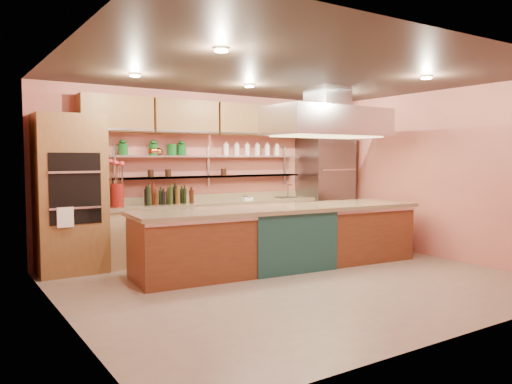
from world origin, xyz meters
TOP-DOWN VIEW (x-y plane):
  - floor at (0.00, 0.00)m, footprint 6.00×5.00m
  - ceiling at (0.00, 0.00)m, footprint 6.00×5.00m
  - wall_back at (0.00, 2.50)m, footprint 6.00×0.04m
  - wall_front at (0.00, -2.50)m, footprint 6.00×0.04m
  - wall_left at (-3.00, 0.00)m, footprint 0.04×5.00m
  - wall_right at (3.00, 0.00)m, footprint 0.04×5.00m
  - oven_stack at (-2.45, 2.18)m, footprint 0.95×0.64m
  - refrigerator at (2.35, 2.14)m, footprint 0.95×0.72m
  - back_counter at (-0.05, 2.20)m, footprint 3.84×0.64m
  - wall_shelf_lower at (-0.05, 2.37)m, footprint 3.60×0.26m
  - wall_shelf_upper at (-0.05, 2.37)m, footprint 3.60×0.26m
  - upper_cabinets at (0.00, 2.32)m, footprint 4.60×0.36m
  - range_hood at (1.22, 0.79)m, footprint 2.00×1.00m
  - ceiling_downlights at (0.00, 0.20)m, footprint 4.00×2.80m
  - island at (0.32, 0.79)m, footprint 4.55×1.36m
  - flower_vase at (-1.78, 2.15)m, footprint 0.22×0.22m
  - oil_bottle_cluster at (-0.93, 2.15)m, footprint 0.88×0.34m
  - kitchen_scale at (0.55, 2.15)m, footprint 0.18×0.13m
  - bar_faucet at (1.52, 2.25)m, footprint 0.04×0.04m
  - copper_kettle at (-1.02, 2.37)m, footprint 0.18×0.18m
  - green_canister at (-0.78, 2.37)m, footprint 0.17×0.17m

SIDE VIEW (x-z plane):
  - floor at x=0.00m, z-range -0.02..0.00m
  - back_counter at x=-0.05m, z-range 0.00..0.93m
  - island at x=0.32m, z-range 0.00..0.94m
  - kitchen_scale at x=0.55m, z-range 0.93..1.03m
  - bar_faucet at x=1.52m, z-range 0.93..1.16m
  - refrigerator at x=2.35m, z-range 0.00..2.10m
  - oil_bottle_cluster at x=-0.93m, z-range 0.93..1.21m
  - flower_vase at x=-1.78m, z-range 0.93..1.29m
  - oven_stack at x=-2.45m, z-range 0.00..2.30m
  - wall_shelf_lower at x=-0.05m, z-range 1.34..1.36m
  - wall_back at x=0.00m, z-range 0.00..2.80m
  - wall_front at x=0.00m, z-range 0.00..2.80m
  - wall_left at x=-3.00m, z-range 0.00..2.80m
  - wall_right at x=3.00m, z-range 0.00..2.80m
  - wall_shelf_upper at x=-0.05m, z-range 1.69..1.71m
  - copper_kettle at x=-1.02m, z-range 1.71..1.85m
  - green_canister at x=-0.78m, z-range 1.71..1.90m
  - range_hood at x=1.22m, z-range 2.02..2.48m
  - upper_cabinets at x=0.00m, z-range 2.08..2.62m
  - ceiling_downlights at x=0.00m, z-range 2.76..2.78m
  - ceiling at x=0.00m, z-range 2.79..2.81m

